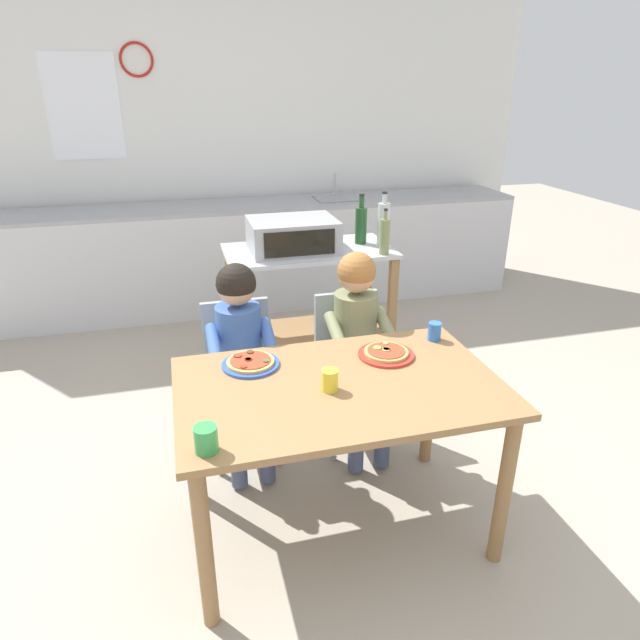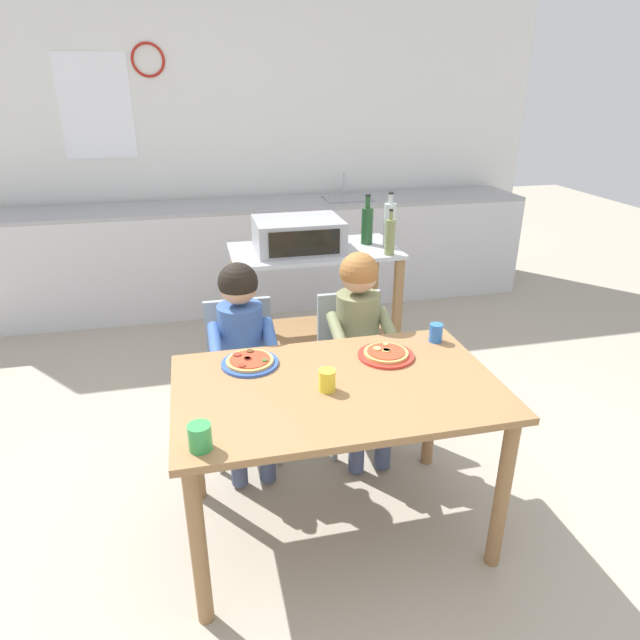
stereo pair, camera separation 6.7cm
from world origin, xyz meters
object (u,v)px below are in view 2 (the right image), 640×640
Objects in this scene: dining_chair_left at (242,367)px; child_in_blue_striped_shirt at (243,343)px; dining_chair_right at (353,358)px; drinking_cup_green at (200,437)px; bottle_clear_vinegar at (390,237)px; pizza_plate_red_rimmed at (386,354)px; drinking_cup_yellow at (327,380)px; dining_table at (337,406)px; drinking_cup_blue at (436,333)px; bottle_dark_olive_oil at (367,224)px; kitchen_island_cart at (314,293)px; bottle_squat_spirits at (389,225)px; child_in_olive_shirt at (361,333)px; toaster_oven at (298,235)px; pizza_plate_blue_rimmed at (250,362)px.

child_in_blue_striped_shirt is at bearing -90.00° from dining_chair_left.
drinking_cup_green reaches higher than dining_chair_right.
pizza_plate_red_rimmed is at bearing -110.04° from bottle_clear_vinegar.
drinking_cup_yellow is (0.27, -0.74, 0.30)m from dining_chair_left.
drinking_cup_blue reaches higher than dining_table.
bottle_dark_olive_oil is 2.10m from drinking_cup_green.
pizza_plate_red_rimmed is at bearing -41.75° from dining_chair_left.
drinking_cup_blue is at bearing 27.03° from dining_table.
drinking_cup_blue is (0.32, -1.14, 0.19)m from kitchen_island_cart.
bottle_squat_spirits reaches higher than bottle_dark_olive_oil.
child_in_olive_shirt is (-0.42, -0.80, -0.34)m from bottle_squat_spirits.
pizza_plate_red_rimmed is at bearing -109.79° from bottle_squat_spirits.
toaster_oven is at bearing 83.23° from drinking_cup_yellow.
bottle_squat_spirits is 0.33× the size of child_in_blue_striped_shirt.
bottle_dark_olive_oil is 0.39× the size of dining_chair_left.
drinking_cup_green reaches higher than pizza_plate_red_rimmed.
child_in_blue_striped_shirt reaches higher than dining_table.
child_in_olive_shirt is (-0.00, -0.12, 0.21)m from dining_chair_right.
child_in_blue_striped_shirt is 0.72m from pizza_plate_red_rimmed.
drinking_cup_blue is (-0.04, -1.18, -0.22)m from bottle_dark_olive_oil.
toaster_oven is at bearing 101.22° from dining_chair_right.
dining_table is 1.59× the size of dining_chair_left.
pizza_plate_red_rimmed is at bearing -90.02° from child_in_olive_shirt.
bottle_dark_olive_oil reaches higher than dining_chair_right.
child_in_olive_shirt is at bearing -90.00° from dining_chair_right.
kitchen_island_cart reaches higher than pizza_plate_red_rimmed.
drinking_cup_blue is (0.59, 0.31, -0.00)m from drinking_cup_yellow.
bottle_dark_olive_oil is 0.30× the size of child_in_olive_shirt.
child_in_blue_striped_shirt is 0.35m from pizza_plate_blue_rimmed.
toaster_oven reaches higher than drinking_cup_green.
bottle_dark_olive_oil reaches higher than toaster_oven.
bottle_clear_vinegar is 1.18m from child_in_blue_striped_shirt.
kitchen_island_cart is 1.43m from dining_table.
dining_table is at bearing -146.11° from pizza_plate_red_rimmed.
bottle_squat_spirits reaches higher than child_in_blue_striped_shirt.
bottle_clear_vinegar reaches higher than child_in_olive_shirt.
child_in_blue_striped_shirt is (0.00, -0.12, 0.19)m from dining_chair_left.
dining_chair_left is at bearing 109.95° from drinking_cup_yellow.
bottle_clear_vinegar is at bearing 27.18° from dining_chair_left.
kitchen_island_cart is 12.05× the size of drinking_cup_yellow.
bottle_clear_vinegar is at bearing 61.91° from dining_table.
dining_chair_right reaches higher than dining_table.
bottle_dark_olive_oil is 3.47× the size of drinking_cup_green.
pizza_plate_blue_rimmed reaches higher than dining_table.
drinking_cup_blue is (0.28, -0.27, 0.09)m from child_in_olive_shirt.
dining_chair_right is at bearing 125.01° from drinking_cup_blue.
dining_chair_right is (-0.37, -0.52, -0.51)m from bottle_clear_vinegar.
child_in_olive_shirt is 4.38× the size of pizza_plate_blue_rimmed.
bottle_dark_olive_oil reaches higher than drinking_cup_blue.
dining_table is 0.79m from dining_chair_left.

